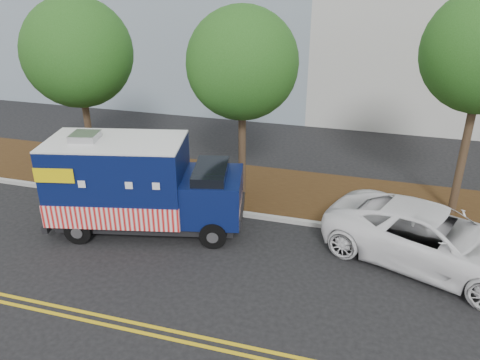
# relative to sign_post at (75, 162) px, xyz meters

# --- Properties ---
(ground) EXTENTS (120.00, 120.00, 0.00)m
(ground) POSITION_rel_sign_post_xyz_m (4.97, -1.55, -1.20)
(ground) COLOR black
(ground) RESTS_ON ground
(curb) EXTENTS (120.00, 0.18, 0.15)m
(curb) POSITION_rel_sign_post_xyz_m (4.97, -0.15, -1.12)
(curb) COLOR #9E9E99
(curb) RESTS_ON ground
(mulch_strip) EXTENTS (120.00, 4.00, 0.15)m
(mulch_strip) POSITION_rel_sign_post_xyz_m (4.97, 1.95, -1.12)
(mulch_strip) COLOR black
(mulch_strip) RESTS_ON ground
(centerline_near) EXTENTS (120.00, 0.10, 0.01)m
(centerline_near) POSITION_rel_sign_post_xyz_m (4.97, -6.00, -1.19)
(centerline_near) COLOR gold
(centerline_near) RESTS_ON ground
(centerline_far) EXTENTS (120.00, 0.10, 0.01)m
(centerline_far) POSITION_rel_sign_post_xyz_m (4.97, -6.25, -1.19)
(centerline_far) COLOR gold
(centerline_far) RESTS_ON ground
(tree_a) EXTENTS (4.01, 4.01, 6.94)m
(tree_a) POSITION_rel_sign_post_xyz_m (-0.22, 1.41, 3.73)
(tree_a) COLOR #38281C
(tree_a) RESTS_ON ground
(tree_b) EXTENTS (3.75, 3.75, 6.76)m
(tree_b) POSITION_rel_sign_post_xyz_m (6.07, 1.31, 3.67)
(tree_b) COLOR #38281C
(tree_b) RESTS_ON ground
(sign_post) EXTENTS (0.06, 0.06, 2.40)m
(sign_post) POSITION_rel_sign_post_xyz_m (0.00, 0.00, 0.00)
(sign_post) COLOR #473828
(sign_post) RESTS_ON ground
(food_truck) EXTENTS (6.43, 3.48, 3.22)m
(food_truck) POSITION_rel_sign_post_xyz_m (3.51, -1.85, 0.26)
(food_truck) COLOR black
(food_truck) RESTS_ON ground
(white_car) EXTENTS (6.55, 4.70, 1.66)m
(white_car) POSITION_rel_sign_post_xyz_m (12.40, -1.37, -0.37)
(white_car) COLOR white
(white_car) RESTS_ON ground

